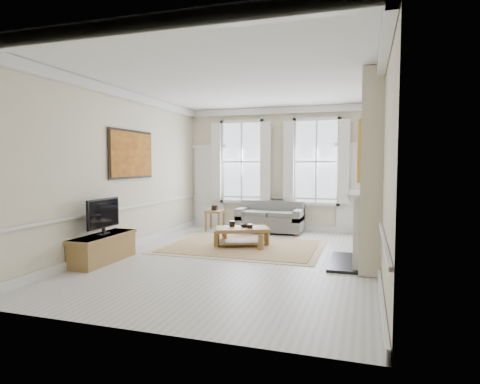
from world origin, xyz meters
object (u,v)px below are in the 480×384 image
(sofa, at_px, (270,219))
(side_table, at_px, (215,214))
(coffee_table, at_px, (242,231))
(tv_stand, at_px, (103,248))

(sofa, relative_size, side_table, 3.08)
(coffee_table, bearing_deg, tv_stand, -158.15)
(sofa, bearing_deg, tv_stand, -118.20)
(side_table, relative_size, tv_stand, 0.39)
(side_table, bearing_deg, tv_stand, -100.27)
(sofa, distance_m, side_table, 1.54)
(sofa, bearing_deg, side_table, -171.74)
(tv_stand, bearing_deg, side_table, 79.73)
(sofa, height_order, tv_stand, sofa)
(tv_stand, bearing_deg, coffee_table, 45.32)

